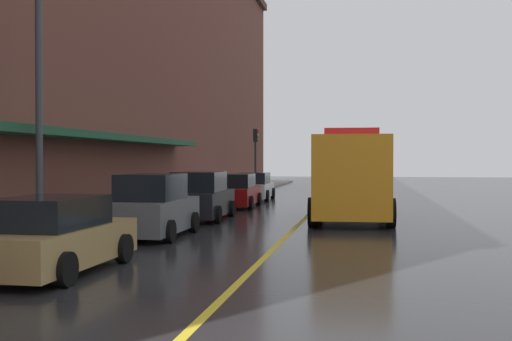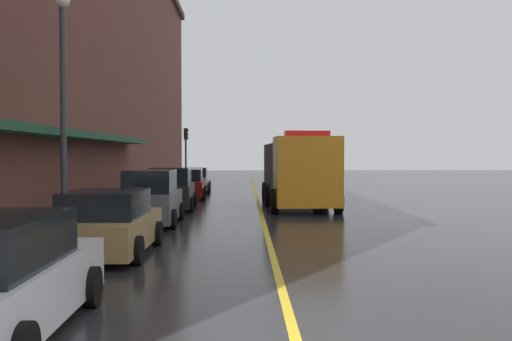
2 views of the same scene
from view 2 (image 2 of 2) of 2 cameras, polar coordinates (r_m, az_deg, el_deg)
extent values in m
plane|color=#232326|center=(31.35, 0.10, -2.80)|extent=(112.00, 112.00, 0.00)
cube|color=gray|center=(31.82, -11.14, -2.62)|extent=(2.40, 70.00, 0.15)
cube|color=gold|center=(31.35, 0.10, -2.79)|extent=(0.16, 70.00, 0.01)
cube|color=brown|center=(33.00, -22.25, 12.35)|extent=(9.76, 64.00, 17.25)
cube|color=#19472D|center=(23.10, -16.68, 3.26)|extent=(1.20, 22.40, 0.24)
cylinder|color=black|center=(9.67, -15.83, -10.92)|extent=(0.23, 0.64, 0.64)
cube|color=#A5844C|center=(14.46, -14.28, -5.81)|extent=(1.94, 4.39, 0.75)
cube|color=black|center=(14.17, -14.51, -3.17)|extent=(1.73, 2.42, 0.62)
cylinder|color=black|center=(16.03, -16.44, -5.94)|extent=(0.23, 0.64, 0.64)
cylinder|color=black|center=(15.61, -9.65, -6.09)|extent=(0.23, 0.64, 0.64)
cylinder|color=black|center=(13.47, -19.64, -7.39)|extent=(0.23, 0.64, 0.64)
cylinder|color=black|center=(12.98, -11.59, -7.68)|extent=(0.23, 0.64, 0.64)
cube|color=#595B60|center=(20.27, -10.23, -3.41)|extent=(1.77, 4.16, 0.93)
cube|color=black|center=(20.01, -10.33, -1.05)|extent=(1.58, 2.30, 0.76)
cylinder|color=black|center=(21.71, -12.01, -3.94)|extent=(0.23, 0.64, 0.64)
cylinder|color=black|center=(21.46, -7.41, -3.98)|extent=(0.23, 0.64, 0.64)
cylinder|color=black|center=(19.20, -13.38, -4.68)|extent=(0.23, 0.64, 0.64)
cylinder|color=black|center=(18.92, -8.18, -4.74)|extent=(0.23, 0.64, 0.64)
cube|color=black|center=(25.70, -8.32, -2.37)|extent=(1.98, 4.52, 0.91)
cube|color=black|center=(25.43, -8.37, -0.54)|extent=(1.73, 2.51, 0.75)
cylinder|color=black|center=(27.19, -10.00, -2.82)|extent=(0.24, 0.65, 0.64)
cylinder|color=black|center=(27.03, -6.08, -2.83)|extent=(0.24, 0.65, 0.64)
cylinder|color=black|center=(24.45, -10.78, -3.31)|extent=(0.24, 0.65, 0.64)
cylinder|color=black|center=(24.27, -6.43, -3.33)|extent=(0.24, 0.65, 0.64)
cube|color=maroon|center=(31.95, -6.84, -1.70)|extent=(2.04, 4.67, 0.79)
cube|color=black|center=(31.68, -6.87, -0.42)|extent=(1.78, 2.59, 0.65)
cylinder|color=black|center=(33.46, -8.31, -1.98)|extent=(0.24, 0.65, 0.64)
cylinder|color=black|center=(33.34, -5.05, -1.99)|extent=(0.24, 0.65, 0.64)
cylinder|color=black|center=(30.62, -8.79, -2.32)|extent=(0.24, 0.65, 0.64)
cylinder|color=black|center=(30.49, -5.23, -2.32)|extent=(0.24, 0.65, 0.64)
cube|color=silver|center=(37.44, -6.02, -1.23)|extent=(1.82, 4.47, 0.76)
cube|color=black|center=(37.20, -6.04, -0.19)|extent=(1.60, 2.47, 0.62)
cylinder|color=black|center=(38.88, -7.17, -1.48)|extent=(0.24, 0.65, 0.64)
cylinder|color=black|center=(38.78, -4.62, -1.48)|extent=(0.24, 0.65, 0.64)
cylinder|color=black|center=(36.15, -7.52, -1.71)|extent=(0.24, 0.65, 0.64)
cylinder|color=black|center=(36.05, -4.77, -1.72)|extent=(0.24, 0.65, 0.64)
cube|color=orange|center=(23.66, 5.01, -0.09)|extent=(2.66, 2.37, 2.81)
cube|color=#3F3F42|center=(27.88, 3.82, -0.06)|extent=(2.76, 5.64, 2.59)
cube|color=red|center=(23.66, 5.02, 3.61)|extent=(1.83, 0.65, 0.24)
cylinder|color=black|center=(24.02, 8.08, -2.96)|extent=(0.33, 1.01, 1.00)
cylinder|color=black|center=(23.67, 1.82, -3.01)|extent=(0.33, 1.01, 1.00)
cylinder|color=black|center=(27.43, 6.71, -2.39)|extent=(0.33, 1.01, 1.00)
cylinder|color=black|center=(27.12, 1.23, -2.42)|extent=(0.33, 1.01, 1.00)
cylinder|color=black|center=(29.65, 5.99, -2.09)|extent=(0.33, 1.01, 1.00)
cylinder|color=black|center=(29.36, 0.92, -2.12)|extent=(0.33, 1.01, 1.00)
cylinder|color=#4C4C51|center=(28.61, -10.55, -1.89)|extent=(0.07, 0.07, 1.05)
cube|color=black|center=(28.57, -10.56, -0.56)|extent=(0.14, 0.18, 0.28)
cylinder|color=#4C4C51|center=(25.76, -11.60, -2.28)|extent=(0.07, 0.07, 1.05)
cube|color=black|center=(25.73, -11.61, -0.80)|extent=(0.14, 0.18, 0.28)
cylinder|color=#33383D|center=(17.89, -18.38, 4.71)|extent=(0.18, 0.18, 6.50)
sphere|color=white|center=(18.41, -18.47, 15.56)|extent=(0.44, 0.44, 0.44)
cylinder|color=#232326|center=(45.98, -6.90, 0.90)|extent=(0.14, 0.14, 3.40)
cube|color=black|center=(46.01, -6.91, 3.58)|extent=(0.28, 0.36, 0.90)
sphere|color=red|center=(46.00, -6.71, 3.96)|extent=(0.16, 0.16, 0.16)
sphere|color=gold|center=(45.99, -6.71, 3.58)|extent=(0.16, 0.16, 0.16)
sphere|color=green|center=(45.98, -6.71, 3.21)|extent=(0.16, 0.16, 0.16)
camera|label=1|loc=(3.62, 54.00, -0.86)|focal=44.20mm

